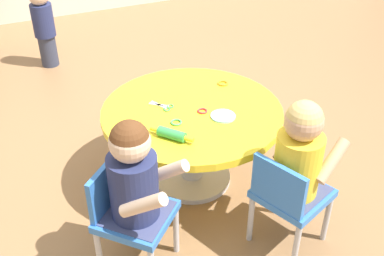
{
  "coord_description": "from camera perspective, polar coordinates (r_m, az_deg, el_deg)",
  "views": [
    {
      "loc": [
        -0.87,
        -1.94,
        1.78
      ],
      "look_at": [
        0.0,
        0.0,
        0.35
      ],
      "focal_mm": 44.51,
      "sensor_mm": 36.0,
      "label": 1
    }
  ],
  "objects": [
    {
      "name": "ground_plane",
      "position": [
        2.77,
        0.0,
        -6.09
      ],
      "size": [
        10.0,
        10.0,
        0.0
      ],
      "primitive_type": "plane",
      "color": "olive"
    },
    {
      "name": "craft_table",
      "position": [
        2.55,
        0.0,
        0.29
      ],
      "size": [
        0.96,
        0.96,
        0.47
      ],
      "color": "silver",
      "rests_on": "ground"
    },
    {
      "name": "child_chair_left",
      "position": [
        2.14,
        -7.53,
        -10.05
      ],
      "size": [
        0.42,
        0.42,
        0.54
      ],
      "color": "#B7B7BC",
      "rests_on": "ground"
    },
    {
      "name": "seated_child_left",
      "position": [
        1.97,
        -6.99,
        -5.63
      ],
      "size": [
        0.43,
        0.44,
        0.51
      ],
      "color": "#3F4772",
      "rests_on": "ground"
    },
    {
      "name": "child_chair_right",
      "position": [
        2.25,
        11.49,
        -7.97
      ],
      "size": [
        0.39,
        0.39,
        0.54
      ],
      "color": "#B7B7BC",
      "rests_on": "ground"
    },
    {
      "name": "seated_child_right",
      "position": [
        2.13,
        12.78,
        -2.89
      ],
      "size": [
        0.42,
        0.38,
        0.51
      ],
      "color": "#3F4772",
      "rests_on": "ground"
    },
    {
      "name": "toddler_standing",
      "position": [
        4.05,
        -17.36,
        11.84
      ],
      "size": [
        0.17,
        0.17,
        0.67
      ],
      "color": "#33384C",
      "rests_on": "ground"
    },
    {
      "name": "rolling_pin",
      "position": [
        2.26,
        -2.44,
        -0.74
      ],
      "size": [
        0.16,
        0.19,
        0.05
      ],
      "color": "green",
      "rests_on": "craft_table"
    },
    {
      "name": "craft_scissors",
      "position": [
        2.52,
        -3.34,
        2.58
      ],
      "size": [
        0.12,
        0.14,
        0.01
      ],
      "color": "silver",
      "rests_on": "craft_table"
    },
    {
      "name": "playdough_blob_0",
      "position": [
        2.43,
        3.74,
        1.43
      ],
      "size": [
        0.13,
        0.13,
        0.01
      ],
      "primitive_type": "cylinder",
      "color": "#8CCCF2",
      "rests_on": "craft_table"
    },
    {
      "name": "cookie_cutter_0",
      "position": [
        2.47,
        1.26,
        2.06
      ],
      "size": [
        0.05,
        0.05,
        0.01
      ],
      "primitive_type": "torus",
      "color": "red",
      "rests_on": "craft_table"
    },
    {
      "name": "cookie_cutter_1",
      "position": [
        2.74,
        3.7,
        5.38
      ],
      "size": [
        0.06,
        0.06,
        0.01
      ],
      "primitive_type": "torus",
      "color": "orange",
      "rests_on": "craft_table"
    },
    {
      "name": "cookie_cutter_2",
      "position": [
        2.38,
        -1.89,
        0.68
      ],
      "size": [
        0.06,
        0.06,
        0.01
      ],
      "primitive_type": "torus",
      "color": "#4CB259",
      "rests_on": "craft_table"
    }
  ]
}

